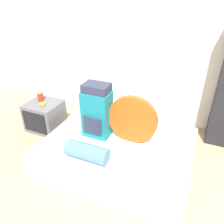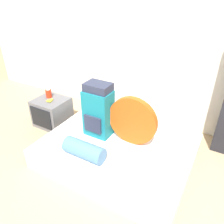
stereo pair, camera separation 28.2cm
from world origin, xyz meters
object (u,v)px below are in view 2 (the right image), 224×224
Objects in this scene: tent_bag at (132,121)px; television at (52,112)px; canister at (49,93)px; sleeping_roll at (84,150)px; backpack at (98,111)px.

tent_bag is 1.64m from television.
tent_bag is 4.22× the size of canister.
canister reaches higher than sleeping_roll.
sleeping_roll reaches higher than television.
sleeping_roll is (0.12, -0.52, -0.27)m from backpack.
sleeping_roll is 3.36× the size of canister.
television is at bearing 150.14° from sleeping_roll.
tent_bag is at bearing -4.50° from television.
television is at bearing 170.87° from backpack.
tent_bag is at bearing 5.79° from backpack.
backpack is 1.44× the size of sleeping_roll.
sleeping_roll is 0.99× the size of television.
backpack is 1.19m from television.
tent_bag is at bearing 56.63° from sleeping_roll.
backpack is 1.20m from canister.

